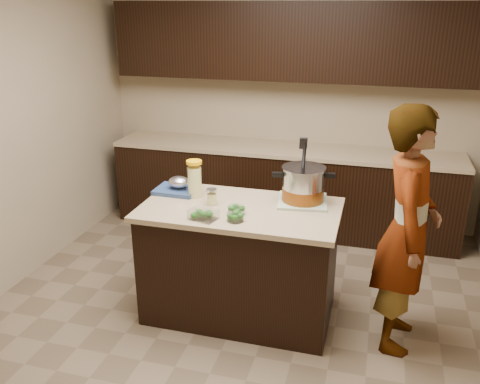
# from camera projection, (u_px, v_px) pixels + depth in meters

# --- Properties ---
(ground_plane) EXTENTS (4.00, 4.00, 0.00)m
(ground_plane) POSITION_uv_depth(u_px,v_px,m) (240.00, 311.00, 4.05)
(ground_plane) COLOR brown
(ground_plane) RESTS_ON ground
(room_shell) EXTENTS (4.04, 4.04, 2.72)m
(room_shell) POSITION_uv_depth(u_px,v_px,m) (240.00, 96.00, 3.44)
(room_shell) COLOR tan
(room_shell) RESTS_ON ground
(back_cabinets) EXTENTS (3.60, 0.63, 2.33)m
(back_cabinets) POSITION_uv_depth(u_px,v_px,m) (285.00, 143.00, 5.29)
(back_cabinets) COLOR black
(back_cabinets) RESTS_ON ground
(island) EXTENTS (1.46, 0.81, 0.90)m
(island) POSITION_uv_depth(u_px,v_px,m) (240.00, 261.00, 3.89)
(island) COLOR black
(island) RESTS_ON ground
(dish_towel) EXTENTS (0.41, 0.41, 0.02)m
(dish_towel) POSITION_uv_depth(u_px,v_px,m) (302.00, 201.00, 3.82)
(dish_towel) COLOR #5A8056
(dish_towel) RESTS_ON island
(stock_pot) EXTENTS (0.46, 0.39, 0.47)m
(stock_pot) POSITION_uv_depth(u_px,v_px,m) (303.00, 186.00, 3.77)
(stock_pot) COLOR #B7B7BC
(stock_pot) RESTS_ON dish_towel
(lemonade_pitcher) EXTENTS (0.14, 0.14, 0.29)m
(lemonade_pitcher) POSITION_uv_depth(u_px,v_px,m) (195.00, 180.00, 3.89)
(lemonade_pitcher) COLOR #D4D381
(lemonade_pitcher) RESTS_ON island
(mason_jar) EXTENTS (0.08, 0.08, 0.13)m
(mason_jar) POSITION_uv_depth(u_px,v_px,m) (212.00, 197.00, 3.76)
(mason_jar) COLOR #D4D381
(mason_jar) RESTS_ON island
(broccoli_tub_left) EXTENTS (0.14, 0.14, 0.06)m
(broccoli_tub_left) POSITION_uv_depth(u_px,v_px,m) (236.00, 210.00, 3.60)
(broccoli_tub_left) COLOR silver
(broccoli_tub_left) RESTS_ON island
(broccoli_tub_right) EXTENTS (0.13, 0.13, 0.06)m
(broccoli_tub_right) POSITION_uv_depth(u_px,v_px,m) (235.00, 218.00, 3.49)
(broccoli_tub_right) COLOR silver
(broccoli_tub_right) RESTS_ON island
(broccoli_tub_rect) EXTENTS (0.21, 0.18, 0.07)m
(broccoli_tub_rect) POSITION_uv_depth(u_px,v_px,m) (203.00, 215.00, 3.52)
(broccoli_tub_rect) COLOR silver
(broccoli_tub_rect) RESTS_ON island
(blue_tray) EXTENTS (0.33, 0.26, 0.12)m
(blue_tray) POSITION_uv_depth(u_px,v_px,m) (178.00, 187.00, 4.01)
(blue_tray) COLOR navy
(blue_tray) RESTS_ON island
(person) EXTENTS (0.45, 0.65, 1.73)m
(person) POSITION_uv_depth(u_px,v_px,m) (407.00, 231.00, 3.43)
(person) COLOR gray
(person) RESTS_ON ground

